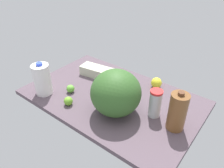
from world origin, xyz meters
TOP-DOWN VIEW (x-y plane):
  - countertop at (0.00, 0.00)cm, footprint 120.00×76.00cm
  - tumbler_cup at (-32.93, -0.27)cm, footprint 7.61×7.61cm
  - milk_jug at (40.72, 26.30)cm, footprint 11.90×11.90cm
  - watermelon at (-12.07, 11.78)cm, footprint 30.95×30.95cm
  - egg_carton at (25.03, -14.84)cm, footprint 31.22×15.28cm
  - chocolate_milk_jug at (-47.63, 2.06)cm, footprint 10.22×10.22cm
  - lemon_beside_bowl at (-19.07, -28.76)cm, footprint 7.86×7.86cm
  - lime_loose at (26.42, 14.43)cm, footprint 5.69×5.69cm
  - lime_near_front at (16.73, 25.38)cm, footprint 5.86×5.86cm

SIDE VIEW (x-z plane):
  - countertop at x=0.00cm, z-range 0.00..3.00cm
  - lime_loose at x=26.42cm, z-range 3.00..8.69cm
  - lime_near_front at x=16.73cm, z-range 3.00..8.86cm
  - egg_carton at x=25.03cm, z-range 3.00..10.53cm
  - lemon_beside_bowl at x=-19.07cm, z-range 3.00..10.86cm
  - tumbler_cup at x=-32.93cm, z-range 3.04..21.44cm
  - milk_jug at x=40.72cm, z-range 2.22..26.07cm
  - chocolate_milk_jug at x=-47.63cm, z-range 2.22..27.19cm
  - watermelon at x=-12.07cm, z-range 3.00..31.92cm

